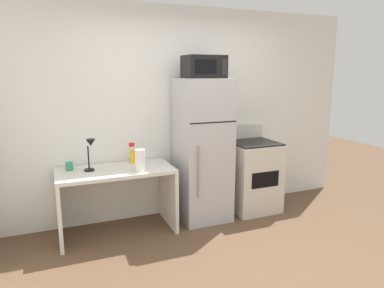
{
  "coord_description": "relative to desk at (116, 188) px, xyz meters",
  "views": [
    {
      "loc": [
        -1.48,
        -2.49,
        1.81
      ],
      "look_at": [
        -0.01,
        1.1,
        1.01
      ],
      "focal_mm": 32.72,
      "sensor_mm": 36.0,
      "label": 1
    }
  ],
  "objects": [
    {
      "name": "ground_plane",
      "position": [
        0.85,
        -1.31,
        -0.53
      ],
      "size": [
        12.0,
        12.0,
        0.0
      ],
      "primitive_type": "plane",
      "color": "brown"
    },
    {
      "name": "wall_back_white",
      "position": [
        0.85,
        0.39,
        0.77
      ],
      "size": [
        5.0,
        0.1,
        2.6
      ],
      "primitive_type": "cube",
      "color": "white",
      "rests_on": "ground"
    },
    {
      "name": "desk",
      "position": [
        0.0,
        0.0,
        0.0
      ],
      "size": [
        1.27,
        0.64,
        0.75
      ],
      "color": "silver",
      "rests_on": "ground"
    },
    {
      "name": "desk_lamp",
      "position": [
        -0.25,
        0.02,
        0.46
      ],
      "size": [
        0.14,
        0.12,
        0.35
      ],
      "color": "black",
      "rests_on": "desk"
    },
    {
      "name": "spray_bottle",
      "position": [
        0.23,
        0.17,
        0.32
      ],
      "size": [
        0.06,
        0.06,
        0.25
      ],
      "color": "yellow",
      "rests_on": "desk"
    },
    {
      "name": "paper_towel_roll",
      "position": [
        0.24,
        -0.18,
        0.34
      ],
      "size": [
        0.11,
        0.11,
        0.24
      ],
      "primitive_type": "cylinder",
      "color": "white",
      "rests_on": "desk"
    },
    {
      "name": "coffee_mug",
      "position": [
        -0.47,
        0.13,
        0.27
      ],
      "size": [
        0.08,
        0.08,
        0.09
      ],
      "primitive_type": "cylinder",
      "color": "#338C66",
      "rests_on": "desk"
    },
    {
      "name": "refrigerator",
      "position": [
        1.07,
        0.02,
        0.34
      ],
      "size": [
        0.59,
        0.62,
        1.74
      ],
      "color": "#B7B7BC",
      "rests_on": "ground"
    },
    {
      "name": "microwave",
      "position": [
        1.07,
        -0.0,
        1.34
      ],
      "size": [
        0.46,
        0.35,
        0.26
      ],
      "color": "black",
      "rests_on": "refrigerator"
    },
    {
      "name": "oven_range",
      "position": [
        1.8,
        0.02,
        -0.07
      ],
      "size": [
        0.61,
        0.61,
        1.1
      ],
      "color": "beige",
      "rests_on": "ground"
    }
  ]
}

